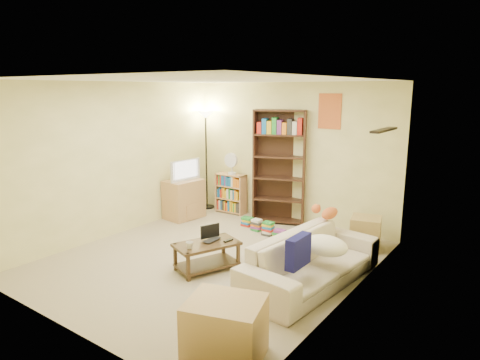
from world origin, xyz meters
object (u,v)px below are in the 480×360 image
object	(u,v)px
sofa	(312,260)
floor_lamp	(206,131)
mug	(190,245)
end_cabinet	(225,330)
laptop	(214,241)
tall_bookshelf	(279,164)
television	(183,170)
desk_fan	(231,163)
tabby_cat	(327,212)
side_table	(365,233)
coffee_table	(207,253)
tv_stand	(184,199)
short_bookshelf	(231,193)

from	to	relation	value
sofa	floor_lamp	xyz separation A→B (m)	(-3.30, 1.93, 1.26)
floor_lamp	mug	bearing A→B (deg)	-53.88
floor_lamp	end_cabinet	distance (m)	5.19
laptop	tall_bookshelf	xyz separation A→B (m)	(-0.33, 2.25, 0.69)
television	desk_fan	xyz separation A→B (m)	(0.55, 0.75, 0.09)
desk_fan	sofa	bearing A→B (deg)	-35.43
tabby_cat	side_table	world-z (taller)	tabby_cat
sofa	television	bearing A→B (deg)	76.57
floor_lamp	laptop	bearing A→B (deg)	-48.06
laptop	desk_fan	xyz separation A→B (m)	(-1.37, 2.21, 0.62)
sofa	side_table	size ratio (longest dim) A/B	4.40
tabby_cat	coffee_table	world-z (taller)	tabby_cat
tabby_cat	desk_fan	world-z (taller)	desk_fan
tabby_cat	side_table	bearing A→B (deg)	67.13
tv_stand	desk_fan	size ratio (longest dim) A/B	1.74
coffee_table	short_bookshelf	world-z (taller)	short_bookshelf
sofa	mug	size ratio (longest dim) A/B	16.10
short_bookshelf	television	bearing A→B (deg)	-124.96
tabby_cat	mug	size ratio (longest dim) A/B	3.60
television	tabby_cat	bearing A→B (deg)	-89.10
television	coffee_table	bearing A→B (deg)	-123.18
short_bookshelf	coffee_table	bearing A→B (deg)	-62.00
desk_fan	television	bearing A→B (deg)	-126.57
mug	short_bookshelf	world-z (taller)	short_bookshelf
tall_bookshelf	side_table	bearing A→B (deg)	-32.14
television	short_bookshelf	xyz separation A→B (m)	(0.51, 0.79, -0.53)
tv_stand	floor_lamp	size ratio (longest dim) A/B	0.37
coffee_table	side_table	bearing A→B (deg)	75.87
floor_lamp	side_table	world-z (taller)	floor_lamp
sofa	end_cabinet	distance (m)	1.82
mug	desk_fan	size ratio (longest dim) A/B	0.32
end_cabinet	mug	bearing A→B (deg)	142.22
mug	television	bearing A→B (deg)	134.64
coffee_table	end_cabinet	size ratio (longest dim) A/B	1.44
tabby_cat	floor_lamp	xyz separation A→B (m)	(-3.12, 1.10, 0.87)
sofa	desk_fan	xyz separation A→B (m)	(-2.65, 1.88, 0.70)
television	short_bookshelf	distance (m)	1.08
floor_lamp	end_cabinet	world-z (taller)	floor_lamp
sofa	end_cabinet	size ratio (longest dim) A/B	3.25
laptop	mug	bearing A→B (deg)	163.17
side_table	laptop	bearing A→B (deg)	-126.69
short_bookshelf	desk_fan	size ratio (longest dim) A/B	1.85
short_bookshelf	mug	bearing A→B (deg)	-65.54
tall_bookshelf	short_bookshelf	xyz separation A→B (m)	(-1.08, 0.00, -0.69)
laptop	television	world-z (taller)	television
sofa	tall_bookshelf	bearing A→B (deg)	46.03
short_bookshelf	side_table	size ratio (longest dim) A/B	1.57
sofa	side_table	bearing A→B (deg)	1.49
tabby_cat	desk_fan	xyz separation A→B (m)	(-2.46, 1.05, 0.31)
sofa	television	distance (m)	3.45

